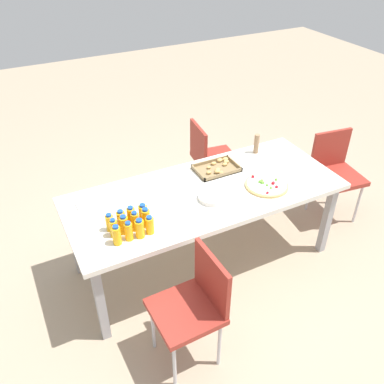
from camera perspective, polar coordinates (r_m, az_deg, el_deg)
name	(u,v)px	position (r m, az deg, el deg)	size (l,w,h in m)	color
ground_plane	(204,259)	(3.59, 1.65, -9.31)	(12.00, 12.00, 0.00)	tan
party_table	(205,197)	(3.17, 1.84, -0.76)	(2.11, 0.87, 0.72)	silver
chair_end	(335,169)	(4.04, 19.14, 3.09)	(0.45, 0.45, 0.83)	maroon
chair_far_right	(209,156)	(4.02, 2.43, 5.06)	(0.44, 0.44, 0.83)	maroon
chair_near_left	(195,302)	(2.63, 0.41, -14.96)	(0.41, 0.41, 0.83)	maroon
juice_bottle_0	(117,235)	(2.67, -10.37, -5.91)	(0.06, 0.06, 0.15)	#F8AC14
juice_bottle_1	(129,231)	(2.69, -8.74, -5.40)	(0.05, 0.05, 0.14)	#F9AB14
juice_bottle_2	(140,229)	(2.70, -7.24, -5.05)	(0.06, 0.06, 0.14)	#FAAC14
juice_bottle_3	(150,225)	(2.72, -5.86, -4.59)	(0.06, 0.06, 0.13)	#F9AB14
juice_bottle_4	(114,228)	(2.73, -10.77, -4.94)	(0.05, 0.05, 0.14)	#F8AE14
juice_bottle_5	(124,225)	(2.74, -9.39, -4.52)	(0.06, 0.06, 0.14)	#FAAA14
juice_bottle_6	(135,221)	(2.75, -7.88, -4.06)	(0.05, 0.05, 0.15)	#FAAC14
juice_bottle_7	(146,218)	(2.77, -6.41, -3.58)	(0.06, 0.06, 0.15)	#FAAF14
juice_bottle_8	(110,223)	(2.78, -11.31, -4.19)	(0.05, 0.05, 0.13)	#FAAB14
juice_bottle_9	(121,219)	(2.79, -9.78, -3.75)	(0.06, 0.06, 0.14)	#FAAD14
juice_bottle_10	(131,216)	(2.81, -8.42, -3.29)	(0.06, 0.06, 0.14)	#FAAA14
juice_bottle_11	(143,213)	(2.83, -6.79, -2.89)	(0.06, 0.06, 0.13)	#FBAF14
fruit_pizza	(267,185)	(3.22, 10.27, 0.98)	(0.33, 0.33, 0.05)	tan
snack_tray	(217,168)	(3.39, 3.52, 3.34)	(0.35, 0.24, 0.04)	olive
plate_stack	(213,197)	(3.04, 2.96, -0.66)	(0.22, 0.22, 0.03)	silver
napkin_stack	(87,204)	(3.08, -14.33, -1.67)	(0.15, 0.15, 0.01)	white
cardboard_tube	(256,144)	(3.62, 8.91, 6.61)	(0.04, 0.04, 0.17)	#9E7A56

